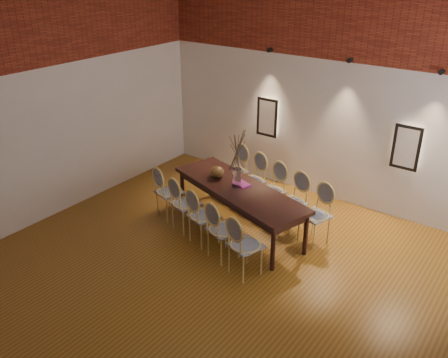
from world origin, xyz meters
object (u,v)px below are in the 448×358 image
Objects in this scene: chair_near_b at (186,203)px; chair_near_c at (204,216)px; chair_near_d at (223,230)px; dining_table at (239,208)px; book at (242,184)px; chair_far_c at (271,191)px; chair_near_e at (245,245)px; chair_far_a at (234,171)px; chair_far_d at (292,203)px; chair_near_a at (170,192)px; vase at (237,177)px; bowl at (217,172)px; chair_far_b at (251,181)px; chair_far_e at (315,215)px.

chair_near_b is 0.50m from chair_near_c.
chair_near_c is at bearing 180.00° from chair_near_d.
book is at bearing 113.30° from dining_table.
chair_near_d is 1.46m from chair_far_c.
chair_near_e and chair_far_c have the same top height.
chair_near_b is 1.46m from chair_far_c.
chair_far_d is at bearing -180.00° from chair_far_a.
dining_table is at bearing 53.63° from chair_far_d.
chair_near_a is 1.00× the size of chair_near_e.
chair_near_a is 1.00× the size of chair_far_d.
chair_near_c is at bearing -90.00° from dining_table.
vase is 1.25× the size of bowl.
chair_far_c is (0.20, 0.66, 0.09)m from dining_table.
chair_near_e and chair_far_b have the same top height.
chair_near_e is at bearing 0.00° from chair_near_b.
chair_far_d is at bearing 53.63° from dining_table.
chair_far_b is 1.00× the size of chair_far_c.
vase is (-0.74, -0.49, 0.43)m from chair_far_d.
chair_near_d is 1.00× the size of chair_far_e.
vase reaches higher than bowl.
chair_far_a is at bearing 145.82° from chair_near_e.
chair_far_d reaches higher than book.
chair_far_c is at bearing 90.00° from dining_table.
chair_near_c is (-0.20, -0.66, 0.09)m from dining_table.
chair_far_d is at bearing 53.63° from chair_near_b.
chair_near_c is 1.00× the size of chair_far_e.
chair_near_a reaches higher than book.
chair_far_c is 3.92× the size of bowl.
dining_table is 1.22m from chair_far_a.
chair_near_e is (1.93, -0.58, 0.00)m from chair_near_a.
vase is at bearing 95.22° from chair_near_c.
chair_far_b and chair_far_c have the same top height.
chair_near_a and chair_far_c have the same top height.
chair_near_b reaches higher than dining_table.
book is (1.15, 0.46, 0.30)m from chair_near_a.
chair_near_d is at bearing -48.24° from bowl.
bowl is at bearing 179.21° from book.
chair_near_d is 3.13× the size of vase.
chair_far_e is 3.13× the size of vase.
chair_far_e is 1.75m from bowl.
bowl is (0.16, 0.62, 0.37)m from chair_near_b.
chair_far_c and chair_far_d have the same top height.
chair_near_a is 1.00× the size of chair_near_d.
chair_near_a is at bearing -143.73° from bowl.
vase reaches higher than chair_far_a.
bowl is (-0.23, -0.70, 0.37)m from chair_far_b.
chair_far_b is at bearing 126.37° from chair_near_d.
chair_near_a and chair_far_b have the same top height.
chair_near_b is at bearing 110.21° from chair_far_a.
chair_far_c is at bearing 69.79° from chair_near_b.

